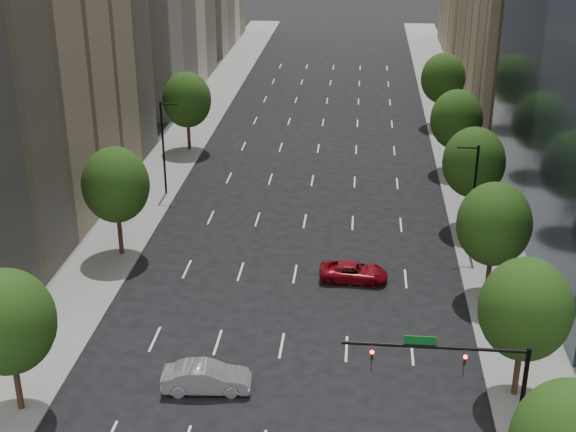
% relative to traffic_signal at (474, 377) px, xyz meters
% --- Properties ---
extents(sidewalk_left, '(6.00, 200.00, 0.15)m').
position_rel_traffic_signal_xyz_m(sidewalk_left, '(-26.03, 30.00, -5.10)').
color(sidewalk_left, slate).
rests_on(sidewalk_left, ground).
extents(sidewalk_right, '(6.00, 200.00, 0.15)m').
position_rel_traffic_signal_xyz_m(sidewalk_right, '(4.97, 30.00, -5.10)').
color(sidewalk_right, slate).
rests_on(sidewalk_right, ground).
extents(filler_right, '(14.00, 26.00, 16.00)m').
position_rel_traffic_signal_xyz_m(filler_right, '(14.47, 103.00, 2.83)').
color(filler_right, '#8C7759').
rests_on(filler_right, ground).
extents(tree_right_1, '(5.20, 5.20, 8.75)m').
position_rel_traffic_signal_xyz_m(tree_right_1, '(3.47, 6.00, 0.58)').
color(tree_right_1, '#382316').
rests_on(tree_right_1, ground).
extents(tree_right_2, '(5.20, 5.20, 8.61)m').
position_rel_traffic_signal_xyz_m(tree_right_2, '(3.47, 18.00, 0.43)').
color(tree_right_2, '#382316').
rests_on(tree_right_2, ground).
extents(tree_right_3, '(5.20, 5.20, 8.89)m').
position_rel_traffic_signal_xyz_m(tree_right_3, '(3.47, 30.00, 0.72)').
color(tree_right_3, '#382316').
rests_on(tree_right_3, ground).
extents(tree_right_4, '(5.20, 5.20, 8.46)m').
position_rel_traffic_signal_xyz_m(tree_right_4, '(3.47, 44.00, 0.29)').
color(tree_right_4, '#382316').
rests_on(tree_right_4, ground).
extents(tree_right_5, '(5.20, 5.20, 8.75)m').
position_rel_traffic_signal_xyz_m(tree_right_5, '(3.47, 60.00, 0.58)').
color(tree_right_5, '#382316').
rests_on(tree_right_5, ground).
extents(tree_left_0, '(5.20, 5.20, 8.75)m').
position_rel_traffic_signal_xyz_m(tree_left_0, '(-24.53, 2.00, 0.58)').
color(tree_left_0, '#382316').
rests_on(tree_left_0, ground).
extents(tree_left_1, '(5.20, 5.20, 8.97)m').
position_rel_traffic_signal_xyz_m(tree_left_1, '(-24.53, 22.00, 0.79)').
color(tree_left_1, '#382316').
rests_on(tree_left_1, ground).
extents(tree_left_2, '(5.20, 5.20, 8.68)m').
position_rel_traffic_signal_xyz_m(tree_left_2, '(-24.53, 48.00, 0.50)').
color(tree_left_2, '#382316').
rests_on(tree_left_2, ground).
extents(streetlight_rn, '(1.70, 0.20, 9.00)m').
position_rel_traffic_signal_xyz_m(streetlight_rn, '(2.91, 25.00, -0.33)').
color(streetlight_rn, black).
rests_on(streetlight_rn, ground).
extents(streetlight_ln, '(1.70, 0.20, 9.00)m').
position_rel_traffic_signal_xyz_m(streetlight_ln, '(-23.96, 35.00, -0.33)').
color(streetlight_ln, black).
rests_on(streetlight_ln, ground).
extents(traffic_signal, '(9.12, 0.40, 7.38)m').
position_rel_traffic_signal_xyz_m(traffic_signal, '(0.00, 0.00, 0.00)').
color(traffic_signal, black).
rests_on(traffic_signal, ground).
extents(car_silver, '(5.34, 2.27, 1.71)m').
position_rel_traffic_signal_xyz_m(car_silver, '(-14.42, 4.85, -4.32)').
color(car_silver, '#A8A9AE').
rests_on(car_silver, ground).
extents(car_red_far, '(5.13, 2.47, 1.41)m').
position_rel_traffic_signal_xyz_m(car_red_far, '(-6.11, 19.40, -4.47)').
color(car_red_far, maroon).
rests_on(car_red_far, ground).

